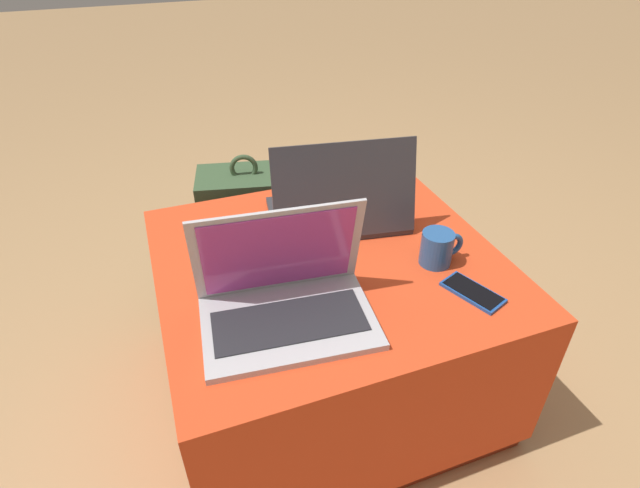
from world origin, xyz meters
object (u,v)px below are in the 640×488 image
coffee_mug (438,248)px  backpack (250,233)px  laptop_far (339,207)px  laptop_near (285,298)px  cell_phone (473,292)px

coffee_mug → backpack: bearing=117.3°
laptop_far → backpack: 0.54m
laptop_near → cell_phone: laptop_near is taller
laptop_far → cell_phone: bearing=123.9°
cell_phone → coffee_mug: coffee_mug is taller
cell_phone → laptop_near: bearing=-31.6°
laptop_far → backpack: (-0.18, 0.41, -0.30)m
cell_phone → backpack: backpack is taller
laptop_near → laptop_far: 0.40m
laptop_far → coffee_mug: bearing=131.9°
laptop_far → cell_phone: (0.18, -0.39, -0.05)m
laptop_far → backpack: bearing=-57.3°
laptop_near → cell_phone: 0.44m
backpack → laptop_near: bearing=96.7°
laptop_far → backpack: size_ratio=0.76×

